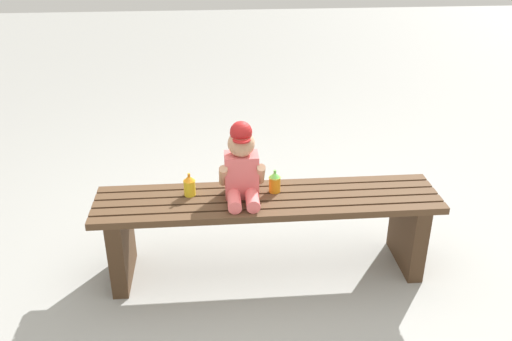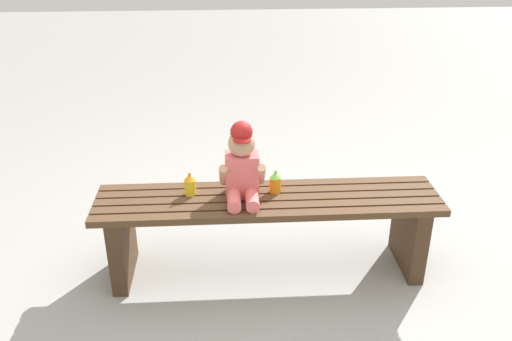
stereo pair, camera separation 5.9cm
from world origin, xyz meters
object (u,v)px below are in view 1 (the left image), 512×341
(sippy_cup_left, at_px, (189,185))
(sippy_cup_right, at_px, (275,182))
(park_bench, at_px, (268,221))
(child_figure, at_px, (242,165))

(sippy_cup_left, xyz_separation_m, sippy_cup_right, (0.44, 0.00, 0.00))
(park_bench, xyz_separation_m, sippy_cup_left, (-0.40, 0.06, 0.20))
(child_figure, xyz_separation_m, sippy_cup_left, (-0.27, 0.04, -0.12))
(child_figure, distance_m, sippy_cup_left, 0.30)
(park_bench, height_order, child_figure, child_figure)
(child_figure, xyz_separation_m, sippy_cup_right, (0.17, 0.04, -0.12))
(park_bench, bearing_deg, child_figure, 171.18)
(child_figure, relative_size, sippy_cup_right, 3.26)
(child_figure, bearing_deg, sippy_cup_left, 172.23)
(park_bench, relative_size, sippy_cup_right, 14.33)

